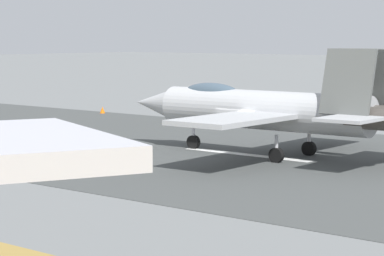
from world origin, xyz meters
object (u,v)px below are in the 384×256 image
at_px(fighter_jet, 263,109).
at_px(crew_person, 173,111).
at_px(marker_cone_mid, 293,125).
at_px(marker_cone_far, 102,110).

bearing_deg(fighter_jet, crew_person, -34.46).
height_order(fighter_jet, crew_person, fighter_jet).
distance_m(crew_person, marker_cone_mid, 9.68).
relative_size(marker_cone_mid, marker_cone_far, 1.00).
xyz_separation_m(fighter_jet, crew_person, (15.34, -10.53, -1.69)).
xyz_separation_m(fighter_jet, marker_cone_mid, (5.77, -11.82, -2.22)).
bearing_deg(fighter_jet, marker_cone_far, -26.16).
relative_size(fighter_jet, marker_cone_mid, 29.99).
relative_size(fighter_jet, marker_cone_far, 29.99).
relative_size(crew_person, marker_cone_far, 2.92).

